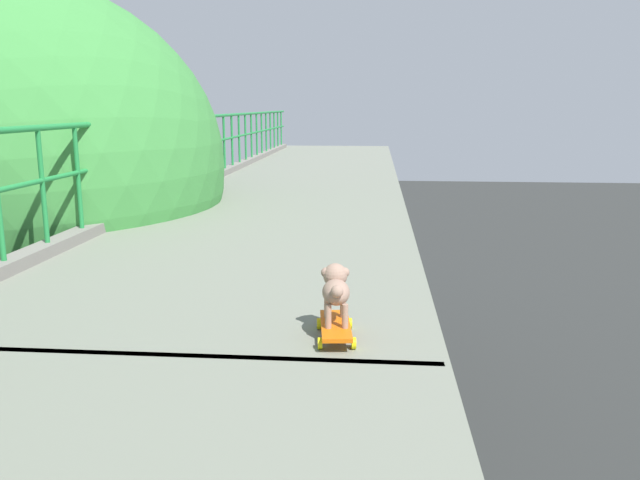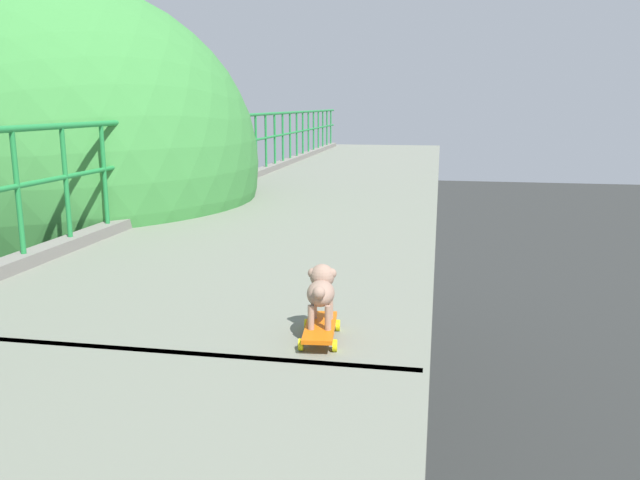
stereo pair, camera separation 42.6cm
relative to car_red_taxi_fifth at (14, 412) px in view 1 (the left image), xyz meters
The scene contains 6 objects.
overpass_deck 12.63m from the car_red_taxi_fifth, 55.99° to the right, with size 3.37×37.02×0.45m.
car_red_taxi_fifth is the anchor object (origin of this frame).
city_bus 19.17m from the car_red_taxi_fifth, 100.86° to the left, with size 2.75×11.07×3.00m.
roadside_tree_mid 7.45m from the car_red_taxi_fifth, 55.12° to the right, with size 5.89×5.89×8.94m.
toy_skateboard 12.72m from the car_red_taxi_fifth, 49.24° to the right, with size 0.25×0.51×0.09m.
small_dog 12.77m from the car_red_taxi_fifth, 49.09° to the right, with size 0.18×0.37×0.32m.
Camera 1 is at (2.66, -2.61, 7.23)m, focal length 35.92 mm.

